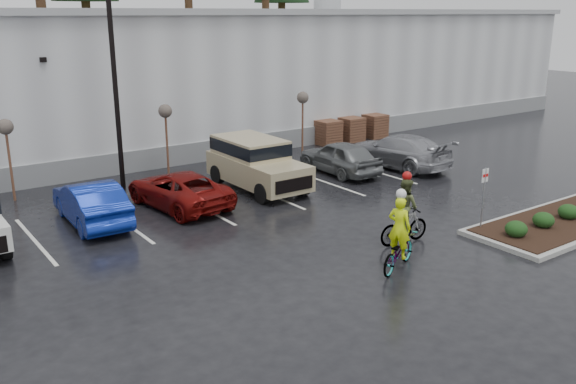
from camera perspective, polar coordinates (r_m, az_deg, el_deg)
ground at (r=18.47m, az=10.79°, el=-6.24°), size 120.00×120.00×0.00m
warehouse at (r=36.00m, az=-15.35°, el=10.51°), size 60.50×15.50×7.20m
wooded_ridge at (r=58.10m, az=-23.55°, el=11.18°), size 80.00×25.00×6.00m
lamppost at (r=25.12m, az=-16.12°, el=12.77°), size 0.50×1.00×9.22m
sapling_west at (r=25.37m, az=-24.90°, el=5.17°), size 0.60×0.60×3.20m
sapling_mid at (r=27.29m, az=-11.40°, el=7.08°), size 0.60×0.60×3.20m
sapling_east at (r=31.09m, az=1.38°, el=8.52°), size 0.60×0.60×3.20m
pallet_stack_a at (r=33.73m, az=3.75°, el=5.58°), size 1.20×1.20×1.35m
pallet_stack_b at (r=34.82m, az=5.92°, el=5.87°), size 1.20×1.20×1.35m
pallet_stack_c at (r=36.02m, az=8.09°, el=6.15°), size 1.20×1.20×1.35m
curb_island at (r=23.28m, az=24.67°, el=-2.48°), size 8.00×3.00×0.15m
mulch_bed at (r=23.26m, az=24.70°, el=-2.26°), size 7.60×2.60×0.04m
shrub_a at (r=20.72m, az=20.58°, el=-3.26°), size 0.70×0.70×0.52m
shrub_b at (r=21.94m, az=22.79°, el=-2.43°), size 0.70×0.70×0.52m
shrub_c at (r=23.19m, az=24.77°, el=-1.69°), size 0.70×0.70×0.52m
fire_lane_sign at (r=20.92m, az=17.84°, el=0.05°), size 0.30×0.05×2.20m
car_blue at (r=22.02m, az=-17.95°, el=-0.94°), size 1.76×4.60×1.50m
car_red at (r=23.14m, az=-10.21°, el=0.25°), size 2.76×5.06×1.35m
suv_tan at (r=25.03m, az=-2.83°, el=2.58°), size 2.20×5.10×2.06m
car_grey at (r=27.66m, az=4.87°, el=3.29°), size 1.92×4.47×1.51m
car_far_silver at (r=29.16m, az=10.23°, el=3.83°), size 2.67×5.54×1.55m
cyclist_hivis at (r=17.54m, az=10.29°, el=-4.87°), size 2.07×1.37×2.38m
cyclist_olive at (r=19.44m, az=10.86°, el=-2.37°), size 1.85×0.90×2.35m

